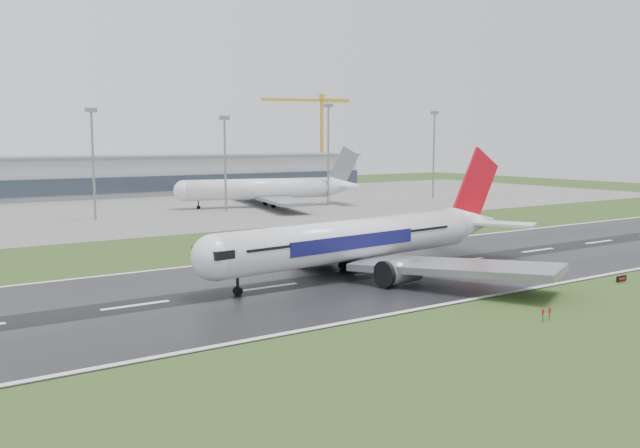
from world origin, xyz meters
TOP-DOWN VIEW (x-y plane):
  - ground at (0.00, 0.00)m, footprint 520.00×520.00m
  - runway at (0.00, 0.00)m, footprint 400.00×45.00m
  - apron at (0.00, 125.00)m, footprint 400.00×130.00m
  - terminal at (0.00, 185.00)m, footprint 240.00×36.00m
  - main_airliner at (-0.60, 0.71)m, footprint 71.51×68.76m
  - parked_airliner at (39.47, 107.45)m, footprint 75.62×72.27m
  - tower_crane at (122.77, 200.00)m, footprint 43.99×16.62m
  - runway_sign at (26.24, -26.37)m, footprint 2.30×0.76m
  - floodmast_2 at (-18.06, 100.00)m, footprint 0.64×0.64m
  - floodmast_3 at (20.93, 100.00)m, footprint 0.64×0.64m
  - floodmast_4 at (58.56, 100.00)m, footprint 0.64×0.64m
  - floodmast_5 at (105.94, 100.00)m, footprint 0.64×0.64m

SIDE VIEW (x-z plane):
  - ground at x=0.00m, z-range 0.00..0.00m
  - apron at x=0.00m, z-range 0.00..0.08m
  - runway at x=0.00m, z-range 0.00..0.10m
  - runway_sign at x=26.24m, z-range 0.00..1.04m
  - terminal at x=0.00m, z-range 0.00..15.00m
  - parked_airliner at x=39.47m, z-range 0.08..18.87m
  - main_airliner at x=-0.60m, z-range 0.10..19.33m
  - floodmast_3 at x=20.93m, z-range 0.00..27.69m
  - floodmast_2 at x=-18.06m, z-range 0.00..28.98m
  - floodmast_5 at x=105.94m, z-range 0.00..31.19m
  - floodmast_4 at x=58.56m, z-range 0.00..32.45m
  - tower_crane at x=122.77m, z-range 0.00..44.87m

